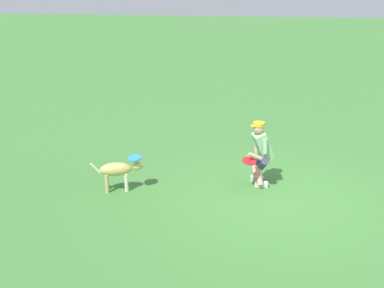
% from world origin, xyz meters
% --- Properties ---
extents(ground_plane, '(60.00, 60.00, 0.00)m').
position_xyz_m(ground_plane, '(0.00, 0.00, 0.00)').
color(ground_plane, '#417B38').
extents(person, '(0.54, 0.67, 1.29)m').
position_xyz_m(person, '(0.32, -0.68, 0.70)').
color(person, silver).
rests_on(person, ground_plane).
extents(dog, '(1.01, 0.42, 0.61)m').
position_xyz_m(dog, '(3.03, -0.09, 0.42)').
color(dog, tan).
rests_on(dog, ground_plane).
extents(frisbee_flying, '(0.38, 0.38, 0.06)m').
position_xyz_m(frisbee_flying, '(2.72, -0.17, 0.66)').
color(frisbee_flying, '#2D8CF2').
extents(frisbee_held, '(0.29, 0.29, 0.11)m').
position_xyz_m(frisbee_held, '(0.54, -0.36, 0.61)').
color(frisbee_held, red).
rests_on(frisbee_held, person).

